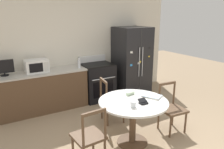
% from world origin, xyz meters
% --- Properties ---
extents(ground_plane, '(14.00, 14.00, 0.00)m').
position_xyz_m(ground_plane, '(0.00, 0.00, 0.00)').
color(ground_plane, '#9E8466').
extents(back_wall, '(5.20, 0.10, 2.60)m').
position_xyz_m(back_wall, '(0.00, 2.65, 1.30)').
color(back_wall, silver).
rests_on(back_wall, ground_plane).
extents(kitchen_counter, '(2.12, 0.64, 0.90)m').
position_xyz_m(kitchen_counter, '(-1.15, 2.29, 0.45)').
color(kitchen_counter, brown).
rests_on(kitchen_counter, ground_plane).
extents(refrigerator, '(0.85, 0.79, 1.79)m').
position_xyz_m(refrigerator, '(1.30, 2.20, 0.89)').
color(refrigerator, black).
rests_on(refrigerator, ground_plane).
extents(oven_range, '(0.75, 0.68, 1.08)m').
position_xyz_m(oven_range, '(0.30, 2.26, 0.47)').
color(oven_range, black).
rests_on(oven_range, ground_plane).
extents(microwave, '(0.47, 0.36, 0.27)m').
position_xyz_m(microwave, '(-1.14, 2.31, 1.04)').
color(microwave, white).
rests_on(microwave, kitchen_counter).
extents(countertop_tv, '(0.38, 0.16, 0.33)m').
position_xyz_m(countertop_tv, '(-1.77, 2.34, 1.08)').
color(countertop_tv, black).
rests_on(countertop_tv, kitchen_counter).
extents(counter_bottle, '(0.07, 0.07, 0.26)m').
position_xyz_m(counter_bottle, '(-0.21, 2.19, 1.00)').
color(counter_bottle, silver).
rests_on(counter_bottle, kitchen_counter).
extents(dining_table, '(1.13, 1.13, 0.77)m').
position_xyz_m(dining_table, '(-0.09, 0.19, 0.60)').
color(dining_table, white).
rests_on(dining_table, ground_plane).
extents(dining_chair_right, '(0.46, 0.46, 0.90)m').
position_xyz_m(dining_chair_right, '(0.77, 0.16, 0.43)').
color(dining_chair_right, brown).
rests_on(dining_chair_right, ground_plane).
extents(dining_chair_far, '(0.48, 0.48, 0.90)m').
position_xyz_m(dining_chair_far, '(-0.01, 1.04, 0.43)').
color(dining_chair_far, brown).
rests_on(dining_chair_far, ground_plane).
extents(dining_chair_left, '(0.45, 0.45, 0.90)m').
position_xyz_m(dining_chair_left, '(-0.94, 0.07, 0.43)').
color(dining_chair_left, brown).
rests_on(dining_chair_left, ground_plane).
extents(candle_glass, '(0.09, 0.09, 0.09)m').
position_xyz_m(candle_glass, '(-0.24, -0.01, 0.80)').
color(candle_glass, silver).
rests_on(candle_glass, dining_table).
extents(folded_napkin, '(0.17, 0.08, 0.05)m').
position_xyz_m(folded_napkin, '(0.02, 0.43, 0.79)').
color(folded_napkin, beige).
rests_on(folded_napkin, dining_table).
extents(wallet, '(0.13, 0.13, 0.07)m').
position_xyz_m(wallet, '(-0.02, 0.03, 0.79)').
color(wallet, black).
rests_on(wallet, dining_table).
extents(mail_stack, '(0.34, 0.37, 0.02)m').
position_xyz_m(mail_stack, '(0.29, 0.17, 0.78)').
color(mail_stack, white).
rests_on(mail_stack, dining_table).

